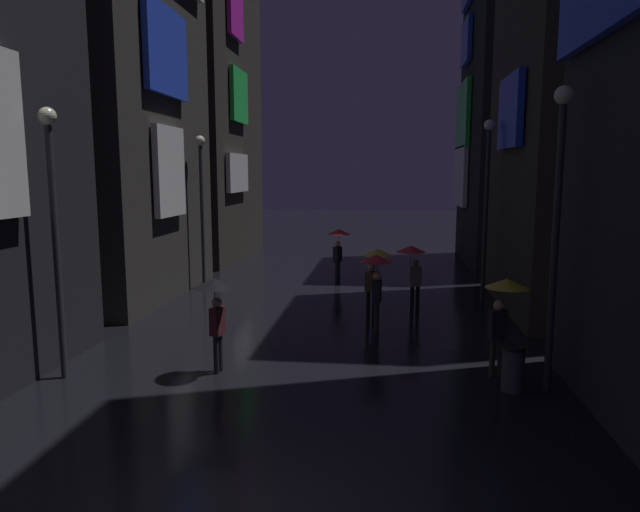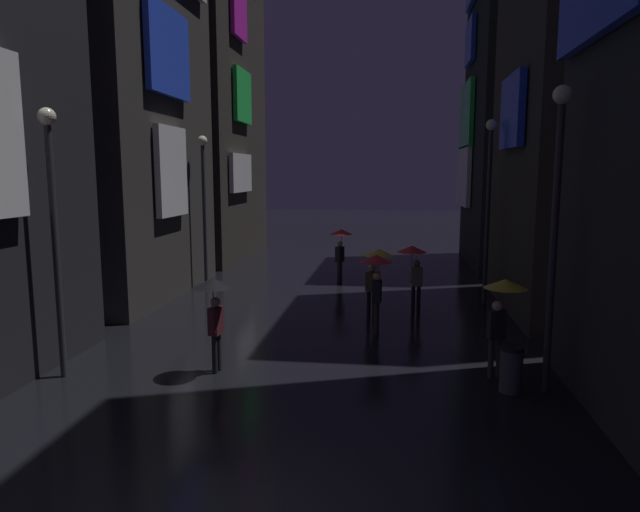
{
  "view_description": "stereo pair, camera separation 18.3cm",
  "coord_description": "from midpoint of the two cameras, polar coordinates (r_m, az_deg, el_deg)",
  "views": [
    {
      "loc": [
        1.73,
        -6.01,
        4.33
      ],
      "look_at": [
        0.0,
        8.94,
        2.11
      ],
      "focal_mm": 32.0,
      "sensor_mm": 36.0,
      "label": 1
    },
    {
      "loc": [
        1.92,
        -5.98,
        4.33
      ],
      "look_at": [
        0.0,
        8.94,
        2.11
      ],
      "focal_mm": 32.0,
      "sensor_mm": 36.0,
      "label": 2
    }
  ],
  "objects": [
    {
      "name": "pedestrian_near_crossing_black",
      "position": [
        12.33,
        -10.16,
        -4.21
      ],
      "size": [
        0.9,
        0.9,
        2.12
      ],
      "color": "black",
      "rests_on": "ground"
    },
    {
      "name": "pedestrian_midstreet_centre_yellow",
      "position": [
        16.73,
        5.98,
        -0.81
      ],
      "size": [
        0.9,
        0.9,
        2.12
      ],
      "color": "black",
      "rests_on": "ground"
    },
    {
      "name": "trash_bin",
      "position": [
        12.15,
        19.0,
        -10.61
      ],
      "size": [
        0.46,
        0.46,
        0.93
      ],
      "color": "#3F3F47",
      "rests_on": "ground"
    },
    {
      "name": "streetlamp_left_near",
      "position": [
        12.89,
        -24.75,
        3.93
      ],
      "size": [
        0.36,
        0.36,
        5.61
      ],
      "color": "#2D2D33",
      "rests_on": "ground"
    },
    {
      "name": "pedestrian_foreground_left_yellow",
      "position": [
        12.6,
        18.2,
        -4.24
      ],
      "size": [
        0.9,
        0.9,
        2.12
      ],
      "color": "#38332D",
      "rests_on": "ground"
    },
    {
      "name": "streetlamp_left_far",
      "position": [
        21.47,
        -11.29,
        6.05
      ],
      "size": [
        0.36,
        0.36,
        5.64
      ],
      "color": "#2D2D33",
      "rests_on": "ground"
    },
    {
      "name": "building_left_mid",
      "position": [
        21.75,
        -19.64,
        21.35
      ],
      "size": [
        4.25,
        8.01,
        18.76
      ],
      "color": "#33302D",
      "rests_on": "ground"
    },
    {
      "name": "streetlamp_right_far",
      "position": [
        19.51,
        16.78,
        6.23
      ],
      "size": [
        0.36,
        0.36,
        6.01
      ],
      "color": "#2D2D33",
      "rests_on": "ground"
    },
    {
      "name": "building_right_far",
      "position": [
        28.5,
        19.45,
        16.09
      ],
      "size": [
        4.25,
        7.25,
        16.78
      ],
      "color": "black",
      "rests_on": "ground"
    },
    {
      "name": "pedestrian_midstreet_left_red",
      "position": [
        17.64,
        9.61,
        -0.41
      ],
      "size": [
        0.9,
        0.9,
        2.12
      ],
      "color": "black",
      "rests_on": "ground"
    },
    {
      "name": "streetlamp_right_near",
      "position": [
        11.84,
        22.94,
        4.56
      ],
      "size": [
        0.36,
        0.36,
        5.93
      ],
      "color": "#2D2D33",
      "rests_on": "ground"
    },
    {
      "name": "pedestrian_foreground_right_red",
      "position": [
        22.32,
        2.33,
        1.53
      ],
      "size": [
        0.9,
        0.9,
        2.12
      ],
      "color": "#2D2D38",
      "rests_on": "ground"
    },
    {
      "name": "building_left_far",
      "position": [
        30.38,
        -11.19,
        17.85
      ],
      "size": [
        4.25,
        8.95,
        18.82
      ],
      "color": "#2D2826",
      "rests_on": "ground"
    },
    {
      "name": "building_right_mid",
      "position": [
        19.79,
        25.29,
        19.29
      ],
      "size": [
        4.25,
        7.08,
        16.66
      ],
      "color": "#2D2826",
      "rests_on": "ground"
    },
    {
      "name": "pedestrian_far_right_red",
      "position": [
        15.47,
        6.03,
        -1.56
      ],
      "size": [
        0.9,
        0.9,
        2.12
      ],
      "color": "#38332D",
      "rests_on": "ground"
    }
  ]
}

